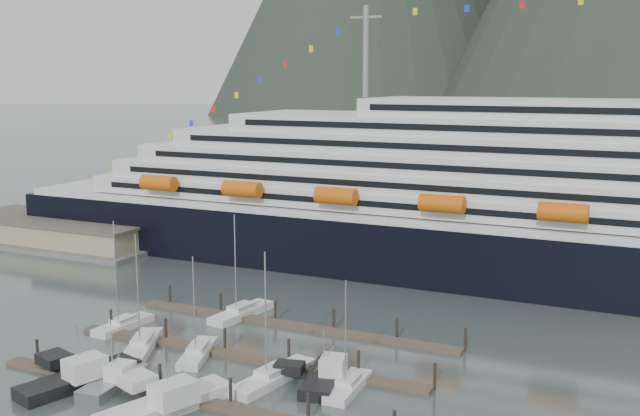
% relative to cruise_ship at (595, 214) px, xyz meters
% --- Properties ---
extents(ground, '(1600.00, 1600.00, 0.00)m').
position_rel_cruise_ship_xyz_m(ground, '(-30.03, -54.94, -12.04)').
color(ground, '#4E5C5B').
rests_on(ground, ground).
extents(cruise_ship, '(210.00, 30.40, 50.30)m').
position_rel_cruise_ship_xyz_m(cruise_ship, '(0.00, 0.00, 0.00)').
color(cruise_ship, black).
rests_on(cruise_ship, ground).
extents(warehouse, '(46.00, 20.00, 5.80)m').
position_rel_cruise_ship_xyz_m(warehouse, '(-102.03, -12.94, -9.79)').
color(warehouse, '#595956').
rests_on(warehouse, ground).
extents(dock_near, '(48.18, 2.28, 3.20)m').
position_rel_cruise_ship_xyz_m(dock_near, '(-34.95, -64.89, -11.73)').
color(dock_near, '#4A3C2F').
rests_on(dock_near, ground).
extents(dock_mid, '(48.18, 2.28, 3.20)m').
position_rel_cruise_ship_xyz_m(dock_mid, '(-34.95, -51.89, -11.73)').
color(dock_mid, '#4A3C2F').
rests_on(dock_mid, ground).
extents(dock_far, '(48.18, 2.28, 3.20)m').
position_rel_cruise_ship_xyz_m(dock_far, '(-34.95, -38.89, -11.73)').
color(dock_far, '#4A3C2F').
rests_on(dock_far, ground).
extents(sailboat_a, '(3.43, 9.54, 15.57)m').
position_rel_cruise_ship_xyz_m(sailboat_a, '(-55.23, -49.42, -11.59)').
color(sailboat_a, silver).
rests_on(sailboat_a, ground).
extents(sailboat_b, '(7.18, 11.12, 15.52)m').
position_rel_cruise_ship_xyz_m(sailboat_b, '(-47.84, -54.64, -11.60)').
color(sailboat_b, silver).
rests_on(sailboat_b, ground).
extents(sailboat_c, '(5.72, 10.10, 13.28)m').
position_rel_cruise_ship_xyz_m(sailboat_c, '(-40.04, -53.83, -11.62)').
color(sailboat_c, silver).
rests_on(sailboat_c, ground).
extents(sailboat_d, '(4.96, 12.76, 15.74)m').
position_rel_cruise_ship_xyz_m(sailboat_d, '(-28.01, -56.51, -11.60)').
color(sailboat_d, silver).
rests_on(sailboat_d, ground).
extents(sailboat_e, '(4.57, 11.75, 15.51)m').
position_rel_cruise_ship_xyz_m(sailboat_e, '(-43.50, -37.92, -11.59)').
color(sailboat_e, silver).
rests_on(sailboat_e, ground).
extents(sailboat_h, '(2.97, 9.00, 13.11)m').
position_rel_cruise_ship_xyz_m(sailboat_h, '(-19.44, -55.21, -11.62)').
color(sailboat_h, silver).
rests_on(sailboat_h, ground).
extents(trawler_a, '(10.95, 14.29, 7.60)m').
position_rel_cruise_ship_xyz_m(trawler_a, '(-47.15, -66.59, -11.09)').
color(trawler_a, black).
rests_on(trawler_a, ground).
extents(trawler_b, '(7.44, 9.75, 6.12)m').
position_rel_cruise_ship_xyz_m(trawler_b, '(-43.23, -65.55, -11.22)').
color(trawler_b, '#989B9D').
rests_on(trawler_b, ground).
extents(trawler_c, '(11.78, 15.10, 7.52)m').
position_rel_cruise_ship_xyz_m(trawler_c, '(-34.39, -67.82, -11.10)').
color(trawler_c, silver).
rests_on(trawler_c, ground).
extents(trawler_e, '(8.53, 10.98, 6.80)m').
position_rel_cruise_ship_xyz_m(trawler_e, '(-22.74, -54.66, -11.16)').
color(trawler_e, black).
rests_on(trawler_e, ground).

